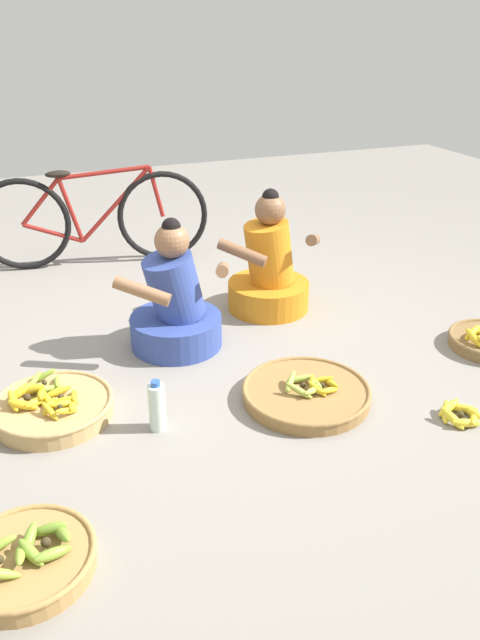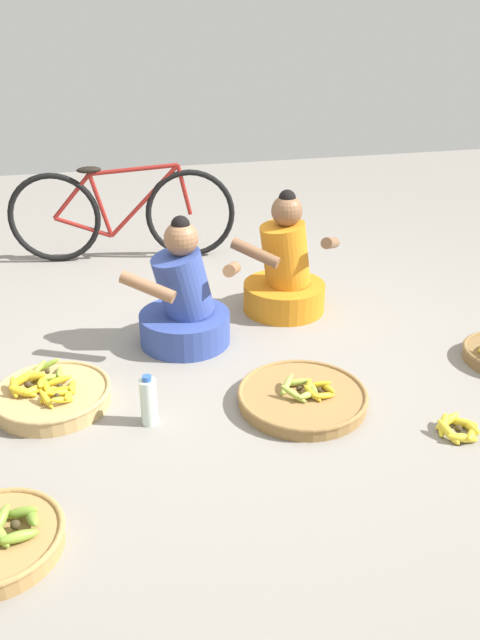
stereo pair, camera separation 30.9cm
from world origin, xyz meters
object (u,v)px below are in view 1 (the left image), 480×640
object	(u,v)px
banana_basket_back_center	(26,560)
banana_basket_near_vendor	(52,407)
vendor_woman_behind	(269,272)
vendor_woman_front	(175,307)
banana_basket_mid_left	(306,393)
water_bottle	(157,407)
bicycle_leaning	(94,218)
loose_bananas_near_bicycle	(460,414)

from	to	relation	value
banana_basket_back_center	banana_basket_near_vendor	bearing A→B (deg)	78.45
vendor_woman_behind	banana_basket_near_vendor	bearing A→B (deg)	-152.40
vendor_woman_front	banana_basket_near_vendor	world-z (taller)	vendor_woman_front
banana_basket_mid_left	banana_basket_back_center	bearing A→B (deg)	-156.25
banana_basket_mid_left	water_bottle	bearing A→B (deg)	177.43
banana_basket_back_center	bicycle_leaning	bearing A→B (deg)	75.72
vendor_woman_front	banana_basket_mid_left	xyz separation A→B (m)	(0.43, -0.79, -0.20)
vendor_woman_behind	banana_basket_mid_left	xyz separation A→B (m)	(-0.26, -1.06, -0.21)
vendor_woman_behind	banana_basket_near_vendor	xyz separation A→B (m)	(-1.44, -0.75, -0.20)
bicycle_leaning	banana_basket_back_center	world-z (taller)	bicycle_leaning
bicycle_leaning	banana_basket_mid_left	xyz separation A→B (m)	(0.63, -2.27, -0.32)
vendor_woman_behind	vendor_woman_front	bearing A→B (deg)	-158.48
loose_bananas_near_bicycle	banana_basket_back_center	bearing A→B (deg)	-174.53
vendor_woman_front	loose_bananas_near_bicycle	distance (m)	1.60
loose_bananas_near_bicycle	banana_basket_near_vendor	bearing A→B (deg)	157.98
bicycle_leaning	loose_bananas_near_bicycle	xyz separation A→B (m)	(1.23, -2.69, -0.33)
vendor_woman_front	bicycle_leaning	world-z (taller)	vendor_woman_front
banana_basket_back_center	water_bottle	size ratio (longest dim) A/B	1.91
banana_basket_near_vendor	vendor_woman_front	bearing A→B (deg)	32.72
vendor_woman_front	banana_basket_back_center	size ratio (longest dim) A/B	1.56
vendor_woman_front	vendor_woman_behind	size ratio (longest dim) A/B	0.96
vendor_woman_behind	banana_basket_mid_left	bearing A→B (deg)	-103.74
banana_basket_mid_left	banana_basket_near_vendor	size ratio (longest dim) A/B	1.12
bicycle_leaning	water_bottle	world-z (taller)	bicycle_leaning
loose_bananas_near_bicycle	bicycle_leaning	bearing A→B (deg)	114.65
vendor_woman_behind	loose_bananas_near_bicycle	size ratio (longest dim) A/B	3.53
vendor_woman_behind	banana_basket_back_center	size ratio (longest dim) A/B	1.62
vendor_woman_front	banana_basket_back_center	xyz separation A→B (m)	(-0.93, -1.39, -0.19)
vendor_woman_front	bicycle_leaning	bearing A→B (deg)	97.66
vendor_woman_behind	banana_basket_near_vendor	world-z (taller)	vendor_woman_behind
vendor_woman_behind	water_bottle	size ratio (longest dim) A/B	3.09
bicycle_leaning	banana_basket_near_vendor	bearing A→B (deg)	-105.52
vendor_woman_front	water_bottle	xyz separation A→B (m)	(-0.31, -0.75, -0.12)
vendor_woman_behind	bicycle_leaning	xyz separation A→B (m)	(-0.89, 1.21, 0.11)
vendor_woman_behind	banana_basket_near_vendor	distance (m)	1.64
vendor_woman_behind	bicycle_leaning	bearing A→B (deg)	126.36
vendor_woman_front	water_bottle	bearing A→B (deg)	-112.17
banana_basket_back_center	loose_bananas_near_bicycle	bearing A→B (deg)	5.47
banana_basket_back_center	vendor_woman_behind	bearing A→B (deg)	45.61
bicycle_leaning	banana_basket_mid_left	distance (m)	2.38
vendor_woman_front	loose_bananas_near_bicycle	size ratio (longest dim) A/B	3.40
banana_basket_back_center	vendor_woman_front	bearing A→B (deg)	56.11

